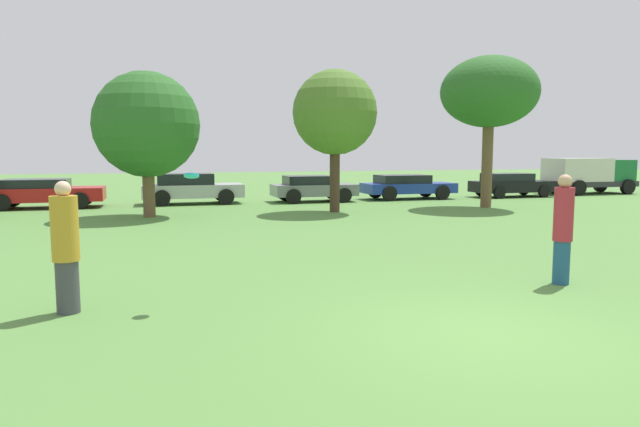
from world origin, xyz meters
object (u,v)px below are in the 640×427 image
person_thrower (66,247)px  tree_3 (489,93)px  tree_2 (335,113)px  tree_1 (147,125)px  parked_car_silver (191,188)px  person_catcher (563,228)px  parked_car_black (511,184)px  delivery_truck_green (588,173)px  parked_car_blue (407,186)px  parked_car_grey (312,188)px  parked_car_red (43,192)px  frisbee (191,176)px

person_thrower → tree_3: tree_3 is taller
person_thrower → tree_2: bearing=60.4°
tree_1 → parked_car_silver: size_ratio=1.16×
person_catcher → tree_1: bearing=-57.6°
tree_1 → parked_car_black: bearing=13.4°
tree_1 → delivery_truck_green: bearing=12.2°
tree_3 → parked_car_blue: bearing=106.7°
tree_2 → parked_car_grey: tree_2 is taller
delivery_truck_green → parked_car_red: bearing=-179.3°
parked_car_silver → delivery_truck_green: size_ratio=0.84×
parked_car_grey → parked_car_black: bearing=-1.0°
tree_2 → delivery_truck_green: 17.48m
parked_car_silver → delivery_truck_green: (21.63, 0.24, 0.42)m
parked_car_silver → parked_car_blue: (10.39, -0.28, -0.06)m
frisbee → parked_car_blue: bearing=56.1°
parked_car_silver → parked_car_blue: parked_car_silver is taller
person_thrower → parked_car_grey: bearing=67.2°
delivery_truck_green → person_catcher: bearing=-133.0°
person_catcher → tree_1: 14.67m
parked_car_grey → person_catcher: bearing=-91.0°
parked_car_red → parked_car_black: size_ratio=1.08×
delivery_truck_green → tree_2: bearing=-162.8°
tree_1 → person_thrower: bearing=-94.4°
person_thrower → person_catcher: size_ratio=0.99×
frisbee → tree_3: 17.74m
parked_car_blue → parked_car_grey: bearing=-178.4°
frisbee → delivery_truck_green: bearing=37.5°
delivery_truck_green → frisbee: bearing=-142.8°
frisbee → tree_1: 12.35m
parked_car_blue → delivery_truck_green: (11.24, 0.51, 0.48)m
tree_2 → parked_car_black: bearing=22.0°
parked_car_blue → person_catcher: bearing=-106.8°
tree_1 → person_catcher: bearing=-60.9°
tree_1 → tree_3: bearing=-0.9°
parked_car_silver → parked_car_black: bearing=-2.3°
parked_car_red → delivery_truck_green: bearing=0.7°
frisbee → tree_1: (-0.83, 12.25, 1.31)m
parked_car_red → parked_car_grey: (11.49, -0.16, -0.01)m
person_catcher → frisbee: size_ratio=8.46×
person_thrower → parked_car_grey: person_thrower is taller
tree_1 → parked_car_red: 6.73m
person_catcher → tree_2: bearing=-85.9°
person_catcher → tree_1: (-7.04, 12.67, 2.27)m
parked_car_red → parked_car_grey: bearing=-1.2°
person_thrower → parked_car_blue: size_ratio=0.42×
person_thrower → delivery_truck_green: 29.79m
frisbee → parked_car_black: size_ratio=0.05×
parked_car_silver → delivery_truck_green: 21.64m
parked_car_red → delivery_truck_green: delivery_truck_green is taller
person_thrower → person_catcher: (7.98, -0.47, 0.03)m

